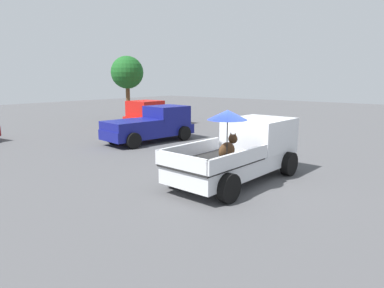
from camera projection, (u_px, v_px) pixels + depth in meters
ground_plane at (235, 181)px, 11.02m from camera, size 80.00×80.00×0.00m
pickup_truck_main at (244, 149)px, 11.16m from camera, size 5.12×2.41×2.37m
pickup_truck_red at (156, 114)px, 23.46m from camera, size 4.83×2.23×1.80m
pickup_truck_far at (152, 125)px, 17.81m from camera, size 4.98×2.62×1.80m
tree_by_lot at (127, 73)px, 26.47m from camera, size 2.51×2.51×4.96m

